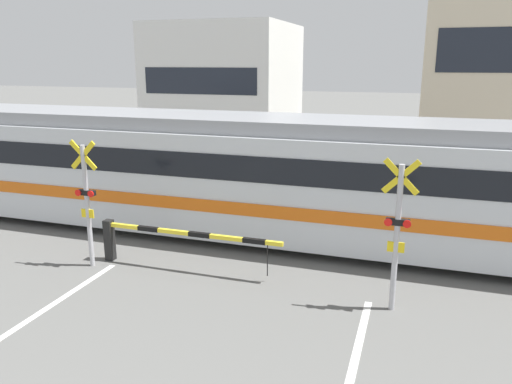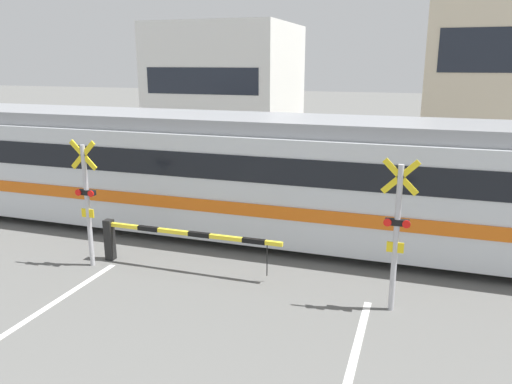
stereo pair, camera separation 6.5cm
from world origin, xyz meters
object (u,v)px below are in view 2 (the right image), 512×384
object	(u,v)px
commuter_train	(260,174)
crossing_signal_left	(87,198)
crossing_signal_right	(397,229)
crossing_barrier_near	(156,237)
pedestrian	(309,165)
crossing_barrier_far	(357,193)

from	to	relation	value
commuter_train	crossing_signal_left	size ratio (longest dim) A/B	7.34
commuter_train	crossing_signal_right	xyz separation A→B (m)	(3.76, -3.26, -0.11)
crossing_barrier_near	crossing_signal_right	bearing A→B (deg)	-4.79
crossing_signal_left	pedestrian	xyz separation A→B (m)	(3.33, 8.47, -0.64)
commuter_train	crossing_barrier_far	distance (m)	3.69
crossing_signal_left	pedestrian	distance (m)	9.12
crossing_barrier_near	pedestrian	xyz separation A→B (m)	(1.85, 8.01, 0.28)
crossing_barrier_far	crossing_signal_right	distance (m)	6.22
crossing_barrier_near	crossing_barrier_far	bearing A→B (deg)	54.53
crossing_barrier_far	commuter_train	bearing A→B (deg)	-130.02
crossing_barrier_far	pedestrian	xyz separation A→B (m)	(-2.08, 2.50, 0.28)
commuter_train	crossing_barrier_far	world-z (taller)	commuter_train
crossing_signal_right	pedestrian	distance (m)	9.21
commuter_train	crossing_signal_left	distance (m)	4.52
crossing_signal_right	pedestrian	world-z (taller)	crossing_signal_right
commuter_train	crossing_barrier_near	bearing A→B (deg)	-120.51
commuter_train	crossing_signal_right	bearing A→B (deg)	-40.93
crossing_barrier_near	crossing_signal_right	distance (m)	5.50
crossing_barrier_near	crossing_barrier_far	distance (m)	6.78
crossing_barrier_far	crossing_signal_right	size ratio (longest dim) A/B	1.48
commuter_train	pedestrian	size ratio (longest dim) A/B	12.58
crossing_barrier_far	crossing_signal_left	xyz separation A→B (m)	(-5.41, -5.97, 0.92)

